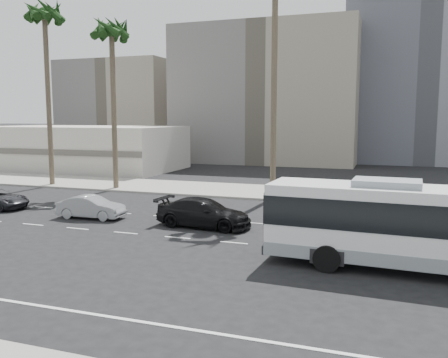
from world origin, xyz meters
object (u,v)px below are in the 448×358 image
at_px(car_b, 91,207).
at_px(palm_mid, 112,34).
at_px(city_bus, 429,226).
at_px(palm_far, 45,17).
at_px(car_a, 204,213).

distance_m(car_b, palm_mid, 16.81).
bearing_deg(city_bus, palm_mid, 149.99).
xyz_separation_m(palm_mid, palm_far, (-6.54, 0.01, 1.74)).
bearing_deg(palm_mid, car_a, -40.83).
height_order(car_a, car_b, car_a).
relative_size(city_bus, car_a, 2.34).
relative_size(city_bus, palm_mid, 0.89).
xyz_separation_m(city_bus, car_a, (-11.20, 4.53, -1.11)).
distance_m(city_bus, palm_far, 35.72).
bearing_deg(city_bus, car_a, 160.71).
relative_size(palm_mid, palm_far, 0.89).
xyz_separation_m(car_a, car_b, (-7.25, -0.13, -0.11)).
distance_m(car_a, palm_mid, 20.01).
distance_m(city_bus, car_a, 12.13).
height_order(city_bus, car_a, city_bus).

